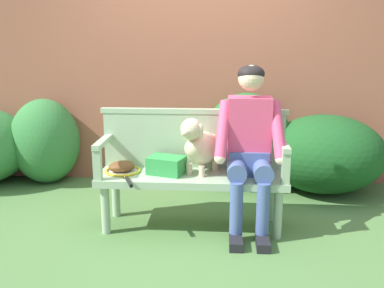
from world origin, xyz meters
TOP-DOWN VIEW (x-y plane):
  - ground_plane at (0.00, 0.00)m, footprint 40.00×40.00m
  - brick_garden_fence at (0.00, 1.38)m, footprint 8.00×0.30m
  - hedge_bush_mid_right at (0.49, 1.02)m, footprint 0.91×0.63m
  - hedge_bush_far_right at (1.27, 0.96)m, footprint 1.19×1.02m
  - hedge_bush_mid_left at (-1.64, 1.05)m, footprint 0.73×0.66m
  - garden_bench at (0.00, 0.00)m, footprint 1.51×0.47m
  - bench_backrest at (0.00, 0.20)m, footprint 1.55×0.06m
  - bench_armrest_left_end at (-0.72, -0.08)m, footprint 0.06×0.47m
  - bench_armrest_right_end at (0.72, -0.08)m, footprint 0.06×0.47m
  - person_seated at (0.45, -0.01)m, footprint 0.56×0.63m
  - dog_on_bench at (0.06, 0.02)m, footprint 0.36×0.46m
  - tennis_racket at (-0.56, -0.00)m, footprint 0.37×0.58m
  - baseball_glove at (-0.58, 0.03)m, footprint 0.28×0.26m
  - sports_bag at (-0.21, 0.00)m, footprint 0.33×0.28m

SIDE VIEW (x-z plane):
  - ground_plane at x=0.00m, z-range 0.00..0.00m
  - garden_bench at x=0.00m, z-range 0.16..0.62m
  - hedge_bush_far_right at x=1.27m, z-range 0.00..0.78m
  - hedge_bush_mid_left at x=-1.64m, z-range 0.00..0.90m
  - tennis_racket at x=-0.56m, z-range 0.45..0.48m
  - hedge_bush_mid_right at x=0.49m, z-range 0.00..0.99m
  - baseball_glove at x=-0.58m, z-range 0.45..0.54m
  - sports_bag at x=-0.21m, z-range 0.45..0.59m
  - bench_armrest_left_end at x=-0.72m, z-range 0.51..0.79m
  - bench_armrest_right_end at x=0.72m, z-range 0.51..0.79m
  - dog_on_bench at x=0.06m, z-range 0.45..0.92m
  - bench_backrest at x=0.00m, z-range 0.46..0.96m
  - person_seated at x=0.45m, z-range 0.06..1.39m
  - brick_garden_fence at x=0.00m, z-range 0.00..2.37m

